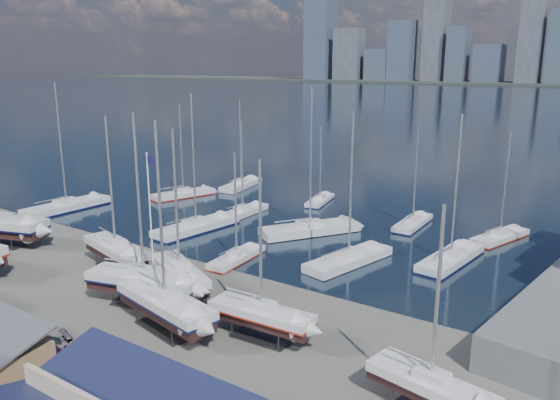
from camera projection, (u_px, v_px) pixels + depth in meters
The scene contains 22 objects.
ground at pixel (138, 298), 48.43m from camera, with size 1400.00×1400.00×0.00m, color #605E59.
sailboat_cradle_2 at pixel (116, 250), 54.84m from camera, with size 9.80×4.86×15.46m.
sailboat_cradle_3 at pixel (144, 282), 46.72m from camera, with size 10.59×5.40×16.45m.
sailboat_cradle_4 at pixel (179, 273), 48.80m from camera, with size 9.30×6.33×14.96m.
sailboat_cradle_5 at pixel (165, 305), 42.25m from camera, with size 10.46×4.79×16.30m.
sailboat_cradle_6 at pixel (261, 315), 40.82m from camera, with size 8.51×2.77×13.76m.
sailboat_cradle_7 at pixel (431, 386), 31.82m from camera, with size 8.02×3.50×12.92m.
sailboat_moored_0 at pixel (67, 208), 77.33m from camera, with size 3.91×12.63×18.72m.
sailboat_moored_1 at pixel (183, 195), 85.03m from camera, with size 5.87×10.41×15.01m.
sailboat_moored_2 at pixel (241, 186), 91.46m from camera, with size 4.49×10.48×15.33m.
sailboat_moored_3 at pixel (196, 229), 67.69m from camera, with size 4.74×12.14×17.68m.
sailboat_moored_4 at pixel (243, 213), 74.87m from camera, with size 2.80×9.03×13.52m.
sailboat_moored_5 at pixel (320, 201), 81.44m from camera, with size 3.83×8.24×11.89m.
sailboat_moored_6 at pixel (237, 258), 57.46m from camera, with size 2.91×8.26×12.11m.
sailboat_moored_7 at pixel (310, 231), 66.59m from camera, with size 9.62×12.20×18.59m.
sailboat_moored_8 at pixel (413, 224), 69.69m from camera, with size 2.77×8.97×13.30m.
sailboat_moored_9 at pixel (349, 261), 56.50m from camera, with size 5.41×11.33×16.50m.
sailboat_moored_10 at pixel (451, 261), 56.80m from camera, with size 4.21×11.10×16.19m.
sailboat_moored_11 at pixel (500, 238), 64.25m from camera, with size 5.11×9.29×13.38m.
car_c at pixel (20, 353), 37.93m from camera, with size 2.22×4.81×1.34m, color gray.
car_d at pixel (29, 355), 37.46m from camera, with size 2.23×5.48×1.59m, color gray.
flagpole at pixel (151, 214), 47.37m from camera, with size 1.14×0.12×12.95m.
Camera 1 is at (35.64, -40.03, 20.21)m, focal length 35.00 mm.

